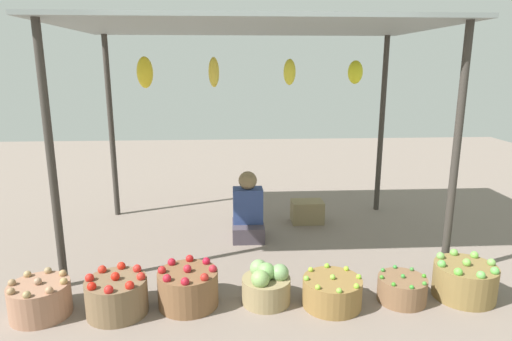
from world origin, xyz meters
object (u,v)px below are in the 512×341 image
object	(u,v)px
basket_limes	(332,292)
basket_potatoes	(40,299)
basket_red_tomatoes	(117,295)
basket_red_apples	(188,287)
basket_green_apples	(465,280)
basket_cabbages	(266,285)
basket_green_chilies	(402,289)
vendor_person	(248,213)
wooden_crate_near_vendor	(307,212)

from	to	relation	value
basket_limes	basket_potatoes	bearing A→B (deg)	-179.95
basket_red_tomatoes	basket_red_apples	size ratio (longest dim) A/B	0.98
basket_potatoes	basket_limes	bearing A→B (deg)	0.05
basket_green_apples	basket_red_tomatoes	bearing A→B (deg)	-178.47
basket_potatoes	basket_limes	size ratio (longest dim) A/B	0.96
basket_limes	basket_cabbages	bearing A→B (deg)	171.30
basket_green_apples	basket_limes	bearing A→B (deg)	-176.60
basket_limes	basket_green_chilies	bearing A→B (deg)	3.36
vendor_person	basket_limes	xyz separation A→B (m)	(0.63, -1.54, -0.18)
vendor_person	basket_cabbages	size ratio (longest dim) A/B	1.91
basket_red_apples	basket_red_tomatoes	bearing A→B (deg)	-170.69
basket_limes	basket_green_chilies	xyz separation A→B (m)	(0.61, 0.04, -0.01)
basket_red_tomatoes	basket_cabbages	size ratio (longest dim) A/B	1.19
basket_green_chilies	wooden_crate_near_vendor	size ratio (longest dim) A/B	1.02
basket_green_apples	basket_green_chilies	bearing A→B (deg)	-176.56
basket_cabbages	basket_green_apples	size ratio (longest dim) A/B	0.79
basket_green_apples	wooden_crate_near_vendor	distance (m)	2.18
basket_cabbages	basket_green_apples	bearing A→B (deg)	-0.46
vendor_person	basket_cabbages	world-z (taller)	vendor_person
basket_red_apples	basket_cabbages	world-z (taller)	basket_red_apples
basket_red_apples	basket_green_apples	distance (m)	2.36
basket_green_apples	basket_cabbages	bearing A→B (deg)	179.54
vendor_person	basket_limes	bearing A→B (deg)	-67.71
basket_red_tomatoes	wooden_crate_near_vendor	bearing A→B (deg)	46.64
basket_cabbages	wooden_crate_near_vendor	xyz separation A→B (m)	(0.68, 1.91, -0.01)
basket_red_apples	basket_green_chilies	size ratio (longest dim) A/B	1.23
basket_potatoes	basket_red_tomatoes	world-z (taller)	basket_red_tomatoes
basket_green_apples	basket_red_apples	bearing A→B (deg)	179.67
basket_red_apples	basket_limes	bearing A→B (deg)	-3.99
basket_cabbages	basket_green_chilies	world-z (taller)	basket_cabbages
basket_potatoes	basket_green_apples	xyz separation A→B (m)	(3.52, 0.07, 0.01)
basket_red_tomatoes	basket_cabbages	world-z (taller)	same
basket_potatoes	basket_green_apples	size ratio (longest dim) A/B	0.91
basket_limes	basket_green_apples	xyz separation A→B (m)	(1.17, 0.07, 0.03)
wooden_crate_near_vendor	basket_potatoes	bearing A→B (deg)	-141.35
basket_cabbages	basket_limes	xyz separation A→B (m)	(0.54, -0.08, -0.03)
basket_limes	basket_green_chilies	size ratio (longest dim) A/B	1.20
basket_potatoes	wooden_crate_near_vendor	distance (m)	3.19
basket_red_apples	vendor_person	bearing A→B (deg)	68.99
vendor_person	basket_red_apples	distance (m)	1.57
vendor_person	basket_potatoes	size ratio (longest dim) A/B	1.66
vendor_person	basket_limes	world-z (taller)	vendor_person
vendor_person	basket_red_apples	bearing A→B (deg)	-111.01
basket_red_tomatoes	basket_potatoes	bearing A→B (deg)	179.36
vendor_person	basket_red_tomatoes	bearing A→B (deg)	-125.87
vendor_person	basket_potatoes	distance (m)	2.32
basket_red_tomatoes	basket_limes	world-z (taller)	basket_red_tomatoes
basket_red_tomatoes	basket_green_apples	bearing A→B (deg)	1.53
basket_red_tomatoes	wooden_crate_near_vendor	distance (m)	2.75
basket_green_apples	vendor_person	bearing A→B (deg)	140.71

